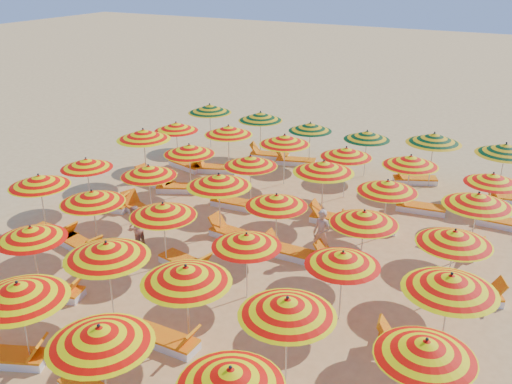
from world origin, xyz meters
TOP-DOWN VIEW (x-y plane):
  - ground at (0.00, 0.00)m, footprint 120.00×120.00m
  - umbrella_2 at (-1.42, -7.43)m, footprint 2.70×2.70m
  - umbrella_3 at (1.09, -7.72)m, footprint 2.68×2.68m
  - umbrella_4 at (3.76, -7.44)m, footprint 2.47×2.47m
  - umbrella_7 at (-3.75, -5.06)m, footprint 2.06×2.06m
  - umbrella_8 at (-1.04, -5.15)m, footprint 2.75×2.75m
  - umbrella_9 at (1.26, -5.16)m, footprint 2.39×2.39m
  - umbrella_10 at (3.78, -5.20)m, footprint 2.65×2.65m
  - umbrella_11 at (6.54, -5.06)m, footprint 2.11×2.11m
  - umbrella_12 at (-6.33, -2.42)m, footprint 2.07×2.07m
  - umbrella_13 at (-3.89, -2.62)m, footprint 2.54×2.54m
  - umbrella_14 at (-1.46, -2.36)m, footprint 2.51×2.51m
  - umbrella_15 at (1.44, -2.71)m, footprint 2.16×2.16m
  - umbrella_16 at (3.98, -2.48)m, footprint 2.39×2.39m
  - umbrella_17 at (6.53, -2.77)m, footprint 2.27×2.27m
  - umbrella_18 at (-6.41, -0.24)m, footprint 2.42×2.42m
  - umbrella_19 at (-3.87, 0.04)m, footprint 2.05×2.05m
  - umbrella_20 at (-1.10, 0.08)m, footprint 2.57×2.57m
  - umbrella_21 at (1.04, -0.14)m, footprint 2.09×2.09m
  - umbrella_22 at (3.73, -0.13)m, footprint 2.13×2.13m
  - umbrella_23 at (6.17, -0.24)m, footprint 2.32×2.32m
  - umbrella_24 at (-6.26, 2.79)m, footprint 2.26×2.26m
  - umbrella_25 at (-3.94, 2.57)m, footprint 2.27×2.27m
  - umbrella_26 at (-1.29, 2.50)m, footprint 1.96×1.96m
  - umbrella_27 at (1.35, 2.79)m, footprint 2.58×2.58m
  - umbrella_28 at (3.64, 2.47)m, footprint 2.30×2.30m
  - umbrella_29 at (6.34, 2.42)m, footprint 2.47×2.47m
  - umbrella_30 at (-6.28, 5.00)m, footprint 1.99×1.99m
  - umbrella_31 at (-3.83, 5.23)m, footprint 2.33×2.33m
  - umbrella_32 at (-1.23, 5.16)m, footprint 2.44×2.44m
  - umbrella_33 at (1.35, 5.01)m, footprint 1.98×1.98m
  - umbrella_34 at (3.70, 5.08)m, footprint 2.48×2.48m
  - umbrella_35 at (6.45, 4.97)m, footprint 1.85×1.85m
  - umbrella_36 at (-6.37, 7.81)m, footprint 2.60×2.60m
  - umbrella_37 at (-3.69, 7.81)m, footprint 2.38×2.38m
  - umbrella_38 at (-1.23, 7.69)m, footprint 2.17×2.17m
  - umbrella_39 at (1.32, 7.56)m, footprint 2.09×2.09m
  - umbrella_40 at (3.93, 7.69)m, footprint 2.57×2.57m
  - umbrella_41 at (6.52, 7.58)m, footprint 2.56×2.56m
  - lounger_2 at (-1.93, -7.56)m, footprint 1.82×1.20m
  - lounger_5 at (-3.16, -5.12)m, footprint 1.82×0.97m
  - lounger_6 at (0.76, -5.40)m, footprint 1.73×0.59m
  - lounger_8 at (-5.73, -2.61)m, footprint 1.76×0.66m
  - lounger_9 at (-4.39, -2.83)m, footprint 1.82×0.95m
  - lounger_10 at (-0.87, -2.21)m, footprint 1.81×0.91m
  - lounger_11 at (5.93, -2.90)m, footprint 1.80×0.85m
  - lounger_12 at (-5.81, -0.08)m, footprint 1.81×0.91m
  - lounger_13 at (-4.46, 0.14)m, footprint 1.83×1.16m
  - lounger_14 at (-0.60, 0.09)m, footprint 1.77×0.72m
  - lounger_15 at (1.54, -0.15)m, footprint 1.74×0.59m
  - lounger_16 at (3.13, -0.01)m, footprint 1.78×0.73m
  - lounger_17 at (6.76, -0.11)m, footprint 1.82×1.22m
  - lounger_18 at (-5.76, 2.68)m, footprint 1.80×0.82m
  - lounger_19 at (-4.54, 2.52)m, footprint 1.82×1.25m
  - lounger_20 at (-1.89, 2.27)m, footprint 1.77×0.71m
  - lounger_21 at (1.85, 2.71)m, footprint 1.78×0.74m
  - lounger_22 at (3.04, 2.61)m, footprint 1.82×1.22m
  - lounger_23 at (5.83, 2.60)m, footprint 1.82×1.01m
  - lounger_24 at (-5.69, 4.82)m, footprint 1.82×1.01m
  - lounger_25 at (-4.42, 5.05)m, footprint 1.83×1.16m
  - lounger_26 at (4.20, 5.07)m, footprint 1.79×0.79m
  - lounger_27 at (7.05, 5.14)m, footprint 1.73×0.59m
  - lounger_28 at (-3.19, 7.66)m, footprint 1.82×0.96m
  - lounger_29 at (-1.83, 7.52)m, footprint 1.83×1.05m
  - lounger_30 at (3.34, 7.73)m, footprint 1.82×1.23m
  - lounger_31 at (7.02, 7.44)m, footprint 1.80×0.83m
  - beachgoer_a at (2.34, 0.29)m, footprint 0.63×0.47m
  - beachgoer_b at (-2.99, -1.89)m, footprint 0.62×0.75m

SIDE VIEW (x-z plane):
  - ground at x=0.00m, z-range 0.00..0.00m
  - lounger_2 at x=-1.93m, z-range -0.19..0.50m
  - lounger_5 at x=-3.16m, z-range -0.19..0.50m
  - lounger_6 at x=0.76m, z-range -0.19..0.50m
  - lounger_8 at x=-5.73m, z-range -0.19..0.50m
  - lounger_9 at x=-4.39m, z-range -0.19..0.50m
  - lounger_10 at x=-0.87m, z-range -0.19..0.50m
  - lounger_11 at x=5.93m, z-range -0.19..0.50m
  - lounger_12 at x=-5.81m, z-range -0.19..0.50m
  - lounger_13 at x=-4.46m, z-range -0.19..0.50m
  - lounger_14 at x=-0.60m, z-range -0.19..0.50m
  - lounger_15 at x=1.54m, z-range -0.19..0.50m
  - lounger_16 at x=3.13m, z-range -0.19..0.50m
  - lounger_17 at x=6.76m, z-range -0.19..0.50m
  - lounger_18 at x=-5.76m, z-range -0.19..0.50m
  - lounger_19 at x=-4.54m, z-range -0.19..0.50m
  - lounger_20 at x=-1.89m, z-range -0.19..0.50m
  - lounger_21 at x=1.85m, z-range -0.19..0.50m
  - lounger_22 at x=3.04m, z-range -0.19..0.50m
  - lounger_23 at x=5.83m, z-range -0.19..0.50m
  - lounger_24 at x=-5.69m, z-range -0.19..0.50m
  - lounger_25 at x=-4.42m, z-range -0.19..0.50m
  - lounger_26 at x=4.20m, z-range -0.19..0.50m
  - lounger_27 at x=7.05m, z-range -0.19..0.50m
  - lounger_28 at x=-3.19m, z-range -0.19..0.50m
  - lounger_29 at x=-1.83m, z-range -0.19..0.50m
  - lounger_30 at x=3.34m, z-range -0.19..0.50m
  - lounger_31 at x=7.02m, z-range -0.19..0.50m
  - beachgoer_b at x=-2.99m, z-range 0.00..1.40m
  - beachgoer_a at x=2.34m, z-range 0.00..1.55m
  - umbrella_18 at x=-6.41m, z-range 0.74..2.67m
  - umbrella_15 at x=1.44m, z-range 0.74..2.68m
  - umbrella_35 at x=6.45m, z-range 0.74..2.68m
  - umbrella_7 at x=-3.75m, z-range 0.75..2.71m
  - umbrella_16 at x=3.98m, z-range 0.75..2.71m
  - umbrella_38 at x=-1.23m, z-range 0.75..2.72m
  - umbrella_30 at x=-6.28m, z-range 0.75..2.74m
  - umbrella_39 at x=1.32m, z-range 0.76..2.76m
  - umbrella_21 at x=1.04m, z-range 0.76..2.77m
  - umbrella_19 at x=-3.87m, z-range 0.77..2.79m
  - umbrella_11 at x=6.54m, z-range 0.77..2.81m
  - umbrella_25 at x=-3.94m, z-range 0.78..2.81m
  - umbrella_33 at x=1.35m, z-range 0.78..2.82m
  - umbrella_26 at x=-1.29m, z-range 0.78..2.82m
  - umbrella_28 at x=3.64m, z-range 0.78..2.82m
  - umbrella_4 at x=3.76m, z-range 0.78..2.83m
  - umbrella_22 at x=3.73m, z-range 0.78..2.83m
  - umbrella_14 at x=-1.46m, z-range 0.78..2.84m
  - umbrella_13 at x=-3.89m, z-range 0.79..2.86m
  - umbrella_12 at x=-6.33m, z-range 0.79..2.86m
  - umbrella_23 at x=6.17m, z-range 0.79..2.87m
  - umbrella_34 at x=3.70m, z-range 0.79..2.88m
  - umbrella_37 at x=-3.69m, z-range 0.80..2.91m
  - umbrella_32 at x=-1.23m, z-range 0.80..2.92m
  - umbrella_31 at x=-3.83m, z-range 0.80..2.92m
  - umbrella_36 at x=-6.37m, z-range 0.82..2.97m
  - umbrella_29 at x=6.34m, z-range 0.82..2.99m
  - umbrella_10 at x=3.78m, z-range 0.82..2.99m
  - umbrella_3 at x=1.09m, z-range 0.83..3.00m
  - umbrella_9 at x=1.26m, z-range 0.84..3.03m
  - umbrella_20 at x=-1.10m, z-range 0.84..3.04m
  - umbrella_27 at x=1.35m, z-range 0.84..3.05m
  - umbrella_8 at x=-1.04m, z-range 0.84..3.06m
  - umbrella_17 at x=6.53m, z-range 0.84..3.06m
  - umbrella_2 at x=-1.42m, z-range 0.85..3.07m
  - umbrella_41 at x=6.52m, z-range 0.86..3.11m
  - umbrella_40 at x=3.93m, z-range 0.86..3.11m
  - umbrella_24 at x=-6.26m, z-range 0.86..3.11m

